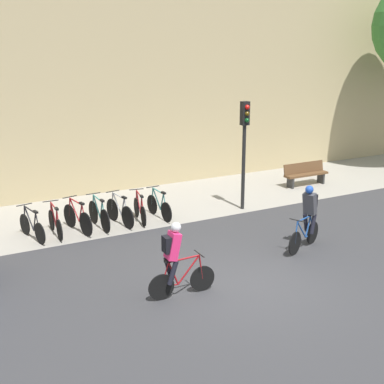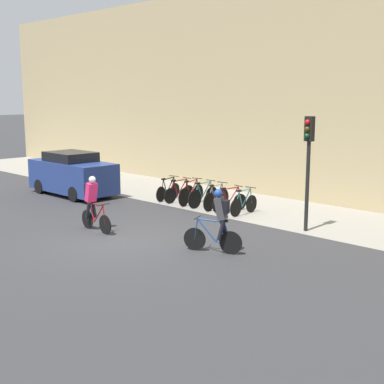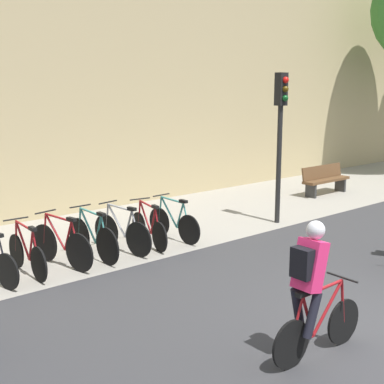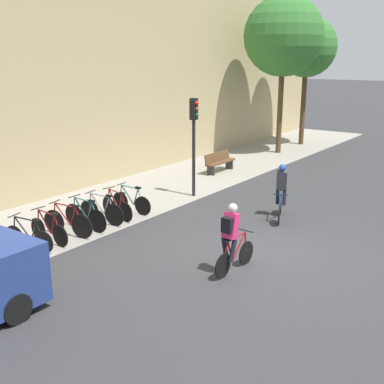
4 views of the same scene
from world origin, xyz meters
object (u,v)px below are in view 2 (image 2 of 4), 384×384
parked_bike_1 (179,193)px  parked_bike_2 (191,194)px  cyclist_pink (92,201)px  parked_bike_3 (203,196)px  cyclist_grey (219,219)px  parked_bike_6 (244,204)px  traffic_light_pole (308,152)px  parked_car (72,174)px  parked_bike_5 (230,202)px  parked_bike_4 (216,198)px  parked_bike_0 (168,191)px

parked_bike_1 → parked_bike_2: (0.66, 0.00, 0.03)m
cyclist_pink → parked_bike_3: (0.00, 5.11, -0.53)m
cyclist_grey → parked_bike_6: cyclist_grey is taller
traffic_light_pole → parked_car: 10.83m
parked_bike_5 → parked_bike_3: bearing=180.0°
parked_bike_2 → parked_bike_6: size_ratio=1.06×
cyclist_grey → parked_bike_5: bearing=127.2°
parked_bike_3 → traffic_light_pole: 5.31m
cyclist_grey → parked_bike_1: cyclist_grey is taller
parked_bike_1 → parked_bike_4: bearing=0.0°
parked_bike_4 → parked_bike_1: bearing=-180.0°
parked_bike_0 → parked_car: bearing=-150.4°
parked_bike_0 → parked_bike_3: (1.99, 0.00, 0.03)m
parked_bike_2 → traffic_light_pole: traffic_light_pole is taller
parked_bike_4 → cyclist_grey: bearing=-47.5°
cyclist_grey → parked_car: (-10.21, 2.06, -0.05)m
parked_bike_1 → parked_bike_6: size_ratio=1.01×
cyclist_grey → parked_bike_6: (-2.51, 4.18, -0.56)m
parked_bike_0 → cyclist_pink: bearing=-68.7°
cyclist_pink → parked_bike_6: cyclist_pink is taller
parked_bike_6 → parked_bike_2: bearing=180.0°
parked_bike_4 → parked_bike_5: (0.66, -0.00, -0.03)m
parked_bike_0 → parked_bike_4: (2.65, 0.00, 0.03)m
cyclist_grey → parked_car: 10.42m
cyclist_grey → parked_bike_0: bearing=147.2°
parked_bike_1 → parked_bike_2: size_ratio=0.95×
parked_bike_2 → parked_bike_0: bearing=-179.9°
parked_car → parked_bike_5: bearing=16.7°
parked_bike_4 → parked_bike_6: 1.33m
parked_bike_5 → parked_bike_2: bearing=180.0°
parked_bike_3 → cyclist_pink: bearing=-90.0°
parked_bike_3 → traffic_light_pole: (4.87, -0.46, 2.08)m
parked_bike_2 → parked_bike_4: 1.32m
cyclist_pink → parked_bike_5: (1.32, 5.11, -0.56)m
cyclist_pink → parked_bike_6: 5.51m
cyclist_grey → parked_bike_2: cyclist_grey is taller
cyclist_pink → parked_car: 6.45m
parked_bike_5 → cyclist_pink: bearing=-104.5°
parked_bike_0 → parked_bike_2: parked_bike_2 is taller
parked_bike_5 → traffic_light_pole: bearing=-7.4°
cyclist_pink → parked_bike_5: 5.30m
cyclist_grey → parked_bike_6: bearing=121.0°
parked_bike_5 → parked_bike_1: bearing=-180.0°
cyclist_grey → traffic_light_pole: (0.37, 3.72, 1.55)m
cyclist_grey → traffic_light_pole: traffic_light_pole is taller
parked_bike_1 → traffic_light_pole: size_ratio=0.45×
cyclist_grey → parked_bike_3: 6.16m
parked_bike_4 → parked_bike_6: bearing=-0.0°
cyclist_pink → parked_bike_1: bearing=104.5°
parked_bike_1 → cyclist_grey: bearing=-35.7°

